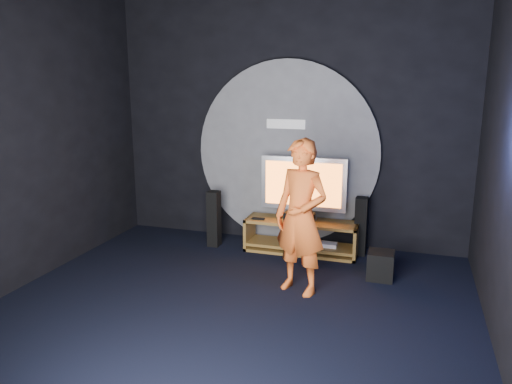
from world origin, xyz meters
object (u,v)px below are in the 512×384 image
(media_console, at_px, (302,239))
(subwoofer, at_px, (381,265))
(tower_speaker_left, at_px, (214,219))
(tv, at_px, (303,186))
(player, at_px, (301,217))
(tower_speaker_right, at_px, (361,226))

(media_console, height_order, subwoofer, media_console)
(tower_speaker_left, bearing_deg, subwoofer, -12.41)
(tv, height_order, player, player)
(tower_speaker_right, bearing_deg, subwoofer, -67.25)
(tower_speaker_right, bearing_deg, tower_speaker_left, -172.69)
(tower_speaker_right, distance_m, player, 1.57)
(tower_speaker_left, height_order, tower_speaker_right, same)
(tower_speaker_left, xyz_separation_m, subwoofer, (2.35, -0.52, -0.23))
(player, bearing_deg, subwoofer, 57.44)
(media_console, relative_size, player, 0.89)
(tv, bearing_deg, tower_speaker_right, 6.50)
(tv, xyz_separation_m, player, (0.26, -1.32, -0.06))
(tv, relative_size, tower_speaker_right, 1.47)
(media_console, relative_size, tv, 1.31)
(media_console, xyz_separation_m, subwoofer, (1.10, -0.62, -0.03))
(tower_speaker_right, relative_size, player, 0.46)
(media_console, bearing_deg, tower_speaker_left, -175.27)
(subwoofer, bearing_deg, tv, 148.14)
(subwoofer, distance_m, player, 1.26)
(tower_speaker_right, relative_size, subwoofer, 2.37)
(subwoofer, bearing_deg, media_console, 150.57)
(subwoofer, relative_size, player, 0.19)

